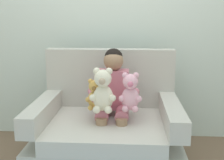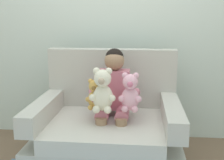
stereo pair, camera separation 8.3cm
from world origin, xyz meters
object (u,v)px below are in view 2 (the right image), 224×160
(plush_honey, at_px, (95,95))
(plush_cream, at_px, (103,91))
(seated_child, at_px, (114,93))
(plush_pink, at_px, (130,93))
(armchair, at_px, (108,132))

(plush_honey, distance_m, plush_cream, 0.10)
(seated_child, relative_size, plush_pink, 2.66)
(armchair, height_order, plush_cream, armchair)
(plush_pink, bearing_deg, armchair, 162.42)
(armchair, relative_size, seated_child, 1.45)
(armchair, distance_m, plush_honey, 0.38)
(plush_honey, xyz_separation_m, plush_cream, (0.07, -0.05, 0.05))
(armchair, xyz_separation_m, plush_pink, (0.19, -0.12, 0.38))
(plush_honey, bearing_deg, plush_pink, -25.70)
(seated_child, distance_m, plush_pink, 0.22)
(plush_pink, bearing_deg, plush_honey, -168.22)
(plush_honey, distance_m, plush_pink, 0.29)
(plush_cream, bearing_deg, plush_honey, 146.20)
(seated_child, distance_m, plush_honey, 0.20)
(armchair, bearing_deg, seated_child, 33.32)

